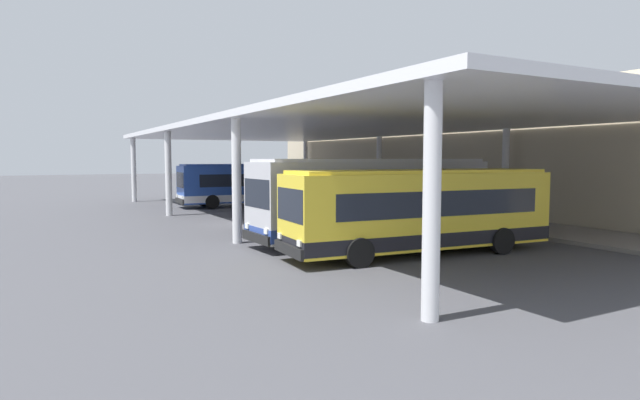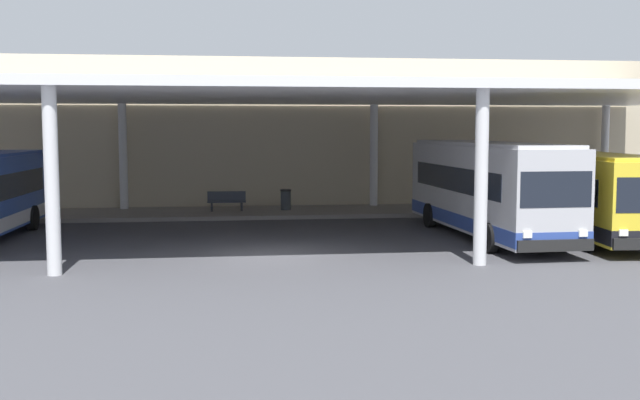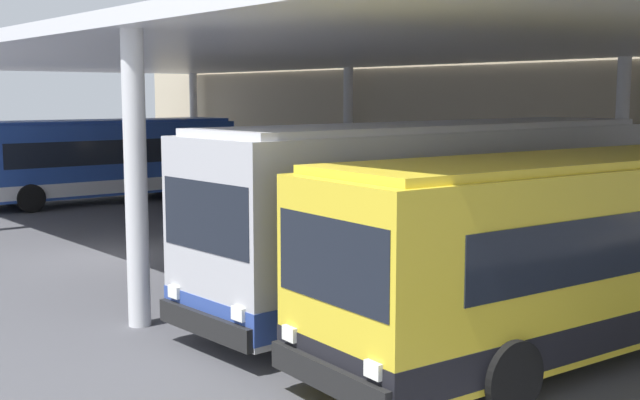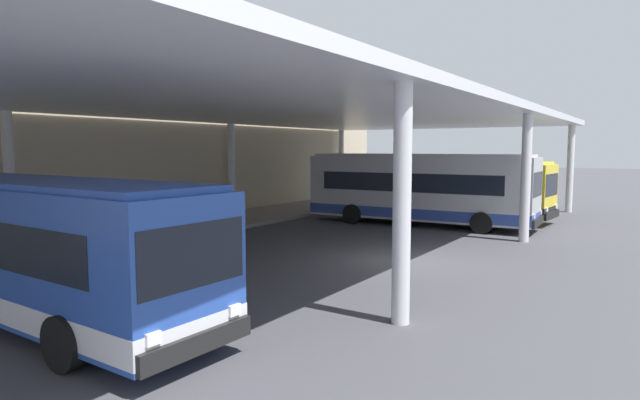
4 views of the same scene
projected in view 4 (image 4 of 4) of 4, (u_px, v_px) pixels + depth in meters
The scene contains 9 objects.
ground_plane at pixel (407, 261), 18.31m from camera, with size 200.00×200.00×0.00m, color #47474C.
platform_kerb at pixel (170, 230), 24.61m from camera, with size 42.00×4.50×0.18m, color gray.
station_building_facade at pixel (122, 149), 26.00m from camera, with size 48.00×1.60×7.62m, color #C1B293.
canopy_shelter at pixel (278, 110), 20.75m from camera, with size 40.00×17.00×5.55m.
bus_nearest_bay at pixel (34, 247), 11.91m from camera, with size 2.98×10.61×3.17m.
bus_second_bay at pixel (418, 189), 26.76m from camera, with size 2.95×11.40×3.57m.
bus_middle_bay at pixel (452, 188), 29.58m from camera, with size 3.33×10.69×3.17m.
bench_waiting at pixel (147, 221), 23.55m from camera, with size 1.80×0.45×0.92m.
trash_bin at pixel (192, 214), 25.97m from camera, with size 0.52×0.52×0.98m.
Camera 4 is at (-16.79, -7.21, 3.84)m, focal length 30.05 mm.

